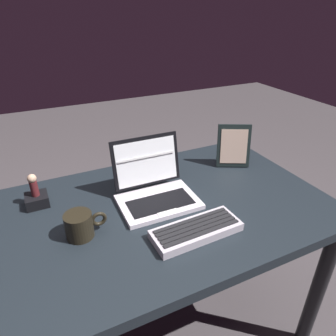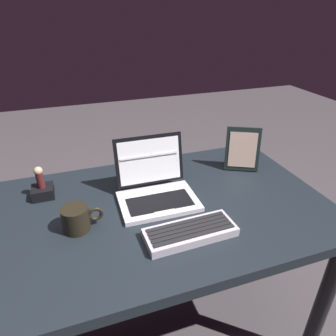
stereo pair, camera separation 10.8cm
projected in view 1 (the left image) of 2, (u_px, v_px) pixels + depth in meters
The scene contains 8 objects.
ground_plane at pixel (152, 335), 1.47m from camera, with size 8.00×8.00×0.00m, color #453F41.
desk at pixel (147, 230), 1.15m from camera, with size 1.38×0.78×0.75m.
laptop_front at pixel (155, 189), 1.15m from camera, with size 0.29×0.25×0.22m.
external_keyboard at pixel (196, 230), 0.99m from camera, with size 0.30×0.12×0.03m.
photo_frame at pixel (234, 146), 1.37m from camera, with size 0.16×0.11×0.20m.
figurine_stand at pixel (37, 200), 1.13m from camera, with size 0.08×0.08×0.04m, color black.
figurine at pixel (33, 184), 1.10m from camera, with size 0.03×0.03×0.09m.
coffee_mug at pixel (80, 225), 0.97m from camera, with size 0.14×0.09×0.09m.
Camera 1 is at (-0.32, -0.84, 1.42)m, focal length 32.36 mm.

